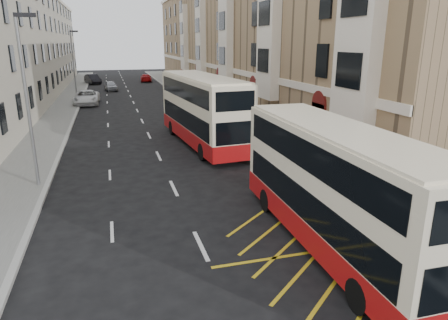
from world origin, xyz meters
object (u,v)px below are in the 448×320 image
object	(u,v)px
pedestrian_far	(411,232)
car_silver	(111,86)
white_van	(87,98)
car_dark	(93,79)
street_lamp_near	(27,93)
double_decker_front	(335,188)
double_decker_rear	(202,110)
street_lamp_far	(74,62)
pedestrian_mid	(399,206)
car_red	(146,78)

from	to	relation	value
pedestrian_far	car_silver	world-z (taller)	pedestrian_far
white_van	car_dark	distance (m)	24.30
street_lamp_near	car_silver	distance (m)	41.47
double_decker_front	double_decker_rear	size ratio (longest dim) A/B	0.89
double_decker_front	white_van	distance (m)	38.34
street_lamp_far	car_silver	distance (m)	12.42
pedestrian_far	car_dark	world-z (taller)	pedestrian_far
street_lamp_far	car_silver	xyz separation A→B (m)	(3.98, 11.09, -3.93)
double_decker_front	car_dark	bearing A→B (deg)	99.96
street_lamp_far	pedestrian_mid	size ratio (longest dim) A/B	4.75
double_decker_front	car_dark	size ratio (longest dim) A/B	2.20
pedestrian_mid	car_red	bearing A→B (deg)	97.99
car_dark	double_decker_rear	bearing A→B (deg)	-96.59
double_decker_rear	pedestrian_mid	size ratio (longest dim) A/B	7.16
street_lamp_near	double_decker_rear	xyz separation A→B (m)	(9.69, 6.13, -2.23)
street_lamp_near	car_red	world-z (taller)	street_lamp_near
car_dark	car_red	world-z (taller)	car_dark
double_decker_rear	pedestrian_mid	bearing A→B (deg)	-79.84
double_decker_front	pedestrian_far	bearing A→B (deg)	-36.96
street_lamp_near	street_lamp_far	distance (m)	30.00
white_van	car_dark	world-z (taller)	same
street_lamp_near	pedestrian_mid	xyz separation A→B (m)	(13.77, -8.89, -3.64)
street_lamp_far	white_van	distance (m)	4.55
double_decker_front	car_red	world-z (taller)	double_decker_front
white_van	pedestrian_mid	bearing A→B (deg)	-68.88
street_lamp_far	double_decker_rear	distance (m)	25.85
pedestrian_mid	car_silver	bearing A→B (deg)	105.86
car_silver	pedestrian_far	bearing A→B (deg)	-86.42
car_silver	car_dark	xyz separation A→B (m)	(-2.83, 11.04, 0.10)
car_red	pedestrian_mid	bearing A→B (deg)	97.75
double_decker_rear	car_red	distance (m)	47.61
street_lamp_near	double_decker_rear	bearing A→B (deg)	32.34
street_lamp_far	double_decker_front	size ratio (longest dim) A/B	0.74
street_lamp_near	double_decker_rear	distance (m)	11.68
double_decker_front	street_lamp_near	bearing A→B (deg)	140.30
car_red	car_silver	bearing A→B (deg)	68.09
street_lamp_far	street_lamp_near	bearing A→B (deg)	-90.00
street_lamp_near	pedestrian_far	bearing A→B (deg)	-40.37
pedestrian_far	car_red	bearing A→B (deg)	-69.08
car_dark	car_red	distance (m)	9.24
double_decker_rear	street_lamp_far	bearing A→B (deg)	107.06
street_lamp_near	white_van	xyz separation A→B (m)	(1.15, 27.84, -3.83)
double_decker_rear	car_red	bearing A→B (deg)	84.28
double_decker_front	white_van	bearing A→B (deg)	105.57
double_decker_rear	car_dark	xyz separation A→B (m)	(-8.54, 46.00, -1.61)
street_lamp_far	double_decker_front	distance (m)	40.78
pedestrian_mid	car_dark	size ratio (longest dim) A/B	0.34
street_lamp_far	pedestrian_mid	world-z (taller)	street_lamp_far
car_silver	car_dark	bearing A→B (deg)	98.39
pedestrian_far	car_red	size ratio (longest dim) A/B	0.36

